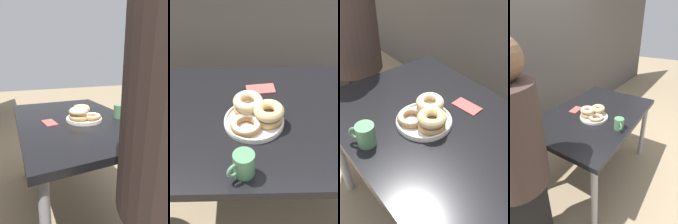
# 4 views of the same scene
# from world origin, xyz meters

# --- Properties ---
(ground_plane) EXTENTS (14.00, 14.00, 0.00)m
(ground_plane) POSITION_xyz_m (0.00, 0.00, 0.00)
(ground_plane) COLOR #937F60
(wall_back) EXTENTS (8.00, 0.05, 2.60)m
(wall_back) POSITION_xyz_m (0.00, 1.12, 1.30)
(wall_back) COLOR #56514C
(wall_back) RESTS_ON ground_plane
(dining_table) EXTENTS (1.20, 0.78, 0.74)m
(dining_table) POSITION_xyz_m (0.00, 0.14, 0.66)
(dining_table) COLOR black
(dining_table) RESTS_ON ground_plane
(donut_plate) EXTENTS (0.27, 0.27, 0.10)m
(donut_plate) POSITION_xyz_m (-0.08, 0.11, 0.78)
(donut_plate) COLOR silver
(donut_plate) RESTS_ON dining_table
(coffee_mug) EXTENTS (0.10, 0.09, 0.09)m
(coffee_mug) POSITION_xyz_m (-0.13, -0.16, 0.79)
(coffee_mug) COLOR #4C7F56
(coffee_mug) RESTS_ON dining_table
(person_figure) EXTENTS (0.36, 0.35, 1.48)m
(person_figure) POSITION_xyz_m (-0.86, 0.13, 0.81)
(person_figure) COLOR black
(person_figure) RESTS_ON ground_plane
(napkin) EXTENTS (0.14, 0.09, 0.01)m
(napkin) POSITION_xyz_m (-0.05, 0.33, 0.74)
(napkin) COLOR #BC4C47
(napkin) RESTS_ON dining_table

